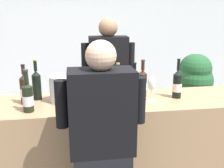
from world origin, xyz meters
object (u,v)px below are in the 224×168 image
at_px(wine_bottle_2, 102,87).
at_px(ice_bucket, 62,89).
at_px(potted_shrub, 197,88).
at_px(wine_bottle_4, 142,83).
at_px(wine_bottle_6, 25,89).
at_px(wine_bottle_5, 72,94).
at_px(wine_glass, 152,85).
at_px(wine_bottle_0, 118,87).
at_px(wine_bottle_3, 28,97).
at_px(wine_bottle_7, 37,84).
at_px(person_server, 108,99).
at_px(wine_bottle_8, 134,82).
at_px(person_guest, 102,162).
at_px(wine_bottle_1, 177,84).

distance_m(wine_bottle_2, ice_bucket, 0.34).
bearing_deg(potted_shrub, wine_bottle_4, -137.06).
bearing_deg(potted_shrub, wine_bottle_6, -153.65).
bearing_deg(wine_bottle_5, wine_glass, 9.36).
distance_m(wine_bottle_0, wine_bottle_3, 0.75).
bearing_deg(wine_glass, wine_bottle_4, 105.83).
bearing_deg(wine_glass, wine_bottle_2, 171.53).
xyz_separation_m(wine_bottle_4, wine_bottle_7, (-0.93, 0.06, 0.01)).
relative_size(wine_bottle_5, wine_bottle_6, 1.01).
bearing_deg(wine_bottle_7, person_server, 32.81).
bearing_deg(wine_bottle_4, potted_shrub, 42.94).
height_order(wine_bottle_3, potted_shrub, wine_bottle_3).
relative_size(wine_bottle_5, wine_glass, 1.55).
bearing_deg(wine_bottle_0, person_server, 90.62).
bearing_deg(wine_bottle_7, wine_glass, -11.87).
height_order(wine_bottle_7, ice_bucket, wine_bottle_7).
xyz_separation_m(wine_bottle_5, wine_bottle_8, (0.57, 0.34, -0.02)).
bearing_deg(person_guest, wine_bottle_4, 55.35).
bearing_deg(wine_bottle_5, wine_bottle_2, 35.13).
distance_m(wine_bottle_3, person_server, 1.08).
bearing_deg(ice_bucket, wine_bottle_3, -141.05).
bearing_deg(potted_shrub, wine_bottle_5, -143.75).
height_order(wine_bottle_6, person_server, person_server).
xyz_separation_m(wine_bottle_8, potted_shrub, (1.09, 0.88, -0.35)).
relative_size(wine_bottle_8, person_guest, 0.19).
xyz_separation_m(wine_bottle_5, potted_shrub, (1.66, 1.22, -0.36)).
distance_m(ice_bucket, person_server, 0.78).
bearing_deg(person_server, wine_bottle_6, -144.22).
bearing_deg(wine_bottle_7, wine_bottle_0, -8.73).
xyz_separation_m(wine_bottle_0, wine_glass, (0.28, -0.10, 0.03)).
xyz_separation_m(person_server, person_guest, (-0.21, -1.15, -0.06)).
height_order(wine_bottle_0, wine_glass, wine_bottle_0).
relative_size(wine_bottle_6, potted_shrub, 0.27).
bearing_deg(wine_bottle_0, wine_glass, -19.50).
relative_size(wine_bottle_0, wine_bottle_5, 0.96).
height_order(wine_bottle_5, potted_shrub, wine_bottle_5).
bearing_deg(wine_bottle_8, ice_bucket, -169.64).
height_order(wine_bottle_8, ice_bucket, wine_bottle_8).
distance_m(wine_bottle_2, person_guest, 0.68).
distance_m(wine_bottle_5, ice_bucket, 0.23).
distance_m(wine_bottle_8, potted_shrub, 1.44).
distance_m(wine_bottle_1, ice_bucket, 1.01).
relative_size(wine_bottle_5, person_server, 0.20).
bearing_deg(wine_bottle_2, person_server, 76.56).
distance_m(wine_bottle_6, wine_glass, 1.06).
xyz_separation_m(wine_glass, potted_shrub, (0.99, 1.11, -0.38)).
bearing_deg(wine_bottle_5, wine_bottle_3, 177.45).
bearing_deg(wine_bottle_8, wine_bottle_2, -153.43).
relative_size(wine_bottle_4, wine_bottle_8, 1.13).
xyz_separation_m(wine_glass, person_guest, (-0.49, -0.50, -0.39)).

